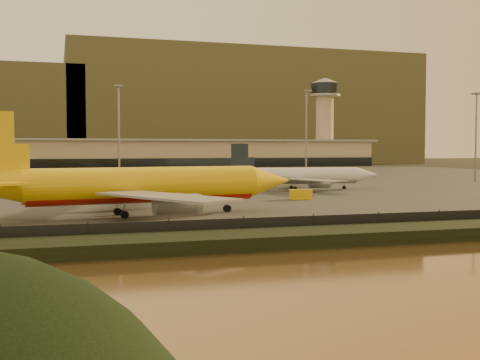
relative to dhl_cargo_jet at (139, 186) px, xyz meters
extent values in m
plane|color=black|center=(13.85, -11.81, -4.49)|extent=(900.00, 900.00, 0.00)
cube|color=black|center=(13.85, -28.81, -3.79)|extent=(320.00, 7.00, 1.40)
cube|color=#2D2D2D|center=(13.85, 83.19, -4.39)|extent=(320.00, 220.00, 0.20)
cube|color=black|center=(13.85, -24.81, -3.19)|extent=(300.00, 0.05, 2.20)
cube|color=tan|center=(13.85, 113.19, 1.71)|extent=(160.00, 22.00, 12.00)
cube|color=black|center=(13.85, 101.99, 0.71)|extent=(160.00, 0.60, 3.00)
cube|color=gray|center=(13.85, 113.19, 8.01)|extent=(164.00, 24.00, 0.60)
cylinder|color=tan|center=(83.85, 119.19, 10.71)|extent=(6.40, 6.40, 30.00)
cylinder|color=black|center=(83.85, 119.19, 27.46)|extent=(10.40, 10.40, 3.50)
cone|color=gray|center=(83.85, 119.19, 30.21)|extent=(11.20, 11.20, 2.00)
cylinder|color=gray|center=(83.85, 119.19, 24.91)|extent=(11.20, 11.20, 0.80)
cylinder|color=slate|center=(3.85, 68.19, 8.21)|extent=(0.50, 0.50, 25.00)
cube|color=slate|center=(3.85, 68.19, 20.91)|extent=(2.20, 2.20, 0.40)
cylinder|color=slate|center=(53.85, 66.19, 8.21)|extent=(0.50, 0.50, 25.00)
cube|color=slate|center=(53.85, 66.19, 20.91)|extent=(2.20, 2.20, 0.40)
cylinder|color=slate|center=(103.85, 60.19, 8.21)|extent=(0.50, 0.50, 25.00)
cube|color=slate|center=(103.85, 60.19, 20.91)|extent=(2.20, 2.20, 0.40)
cube|color=brown|center=(103.85, 328.19, 30.51)|extent=(220.00, 160.00, 70.00)
cylinder|color=#E6B30C|center=(0.87, 0.11, 0.26)|extent=(33.47, 8.86, 4.79)
cylinder|color=#B0150A|center=(0.87, 0.11, -0.58)|extent=(32.42, 7.70, 3.73)
cone|color=#E6B30C|center=(20.50, 2.56, 0.26)|extent=(6.99, 5.55, 4.79)
cube|color=#E6B30C|center=(-18.44, 2.52, 0.98)|extent=(5.38, 5.33, 0.29)
cube|color=#E6B30C|center=(-17.26, -6.98, 0.98)|extent=(6.10, 6.07, 0.29)
cube|color=gray|center=(-1.63, 12.64, -0.58)|extent=(11.54, 21.67, 0.29)
cylinder|color=gray|center=(1.04, 9.85, -1.89)|extent=(5.81, 3.30, 2.63)
cube|color=gray|center=(1.54, -12.65, -0.58)|extent=(15.71, 21.22, 0.29)
cylinder|color=gray|center=(3.44, -9.29, -1.89)|extent=(5.81, 3.30, 2.63)
cylinder|color=black|center=(13.43, 1.68, -3.76)|extent=(1.15, 0.96, 1.05)
cylinder|color=slate|center=(13.43, 1.68, -3.21)|extent=(0.18, 0.18, 2.15)
cylinder|color=black|center=(-2.29, -2.46, -3.76)|extent=(1.15, 0.96, 1.05)
cylinder|color=slate|center=(-2.29, -2.46, -3.21)|extent=(0.18, 0.18, 2.15)
cylinder|color=black|center=(-2.82, 1.82, -3.76)|extent=(1.15, 0.96, 1.05)
cylinder|color=slate|center=(-2.82, 1.82, -3.21)|extent=(0.18, 0.18, 2.15)
cylinder|color=silver|center=(43.91, 43.96, -0.91)|extent=(25.84, 6.35, 3.56)
cylinder|color=gray|center=(43.91, 43.96, -1.53)|extent=(25.05, 5.49, 2.77)
cone|color=silver|center=(59.11, 42.28, -0.91)|extent=(5.34, 4.08, 3.56)
cone|color=silver|center=(28.01, 45.72, -0.64)|extent=(6.75, 4.24, 3.56)
cube|color=black|center=(28.72, 45.64, 3.27)|extent=(3.92, 0.71, 6.22)
cube|color=silver|center=(29.81, 49.10, -0.38)|extent=(4.63, 4.54, 0.21)
cube|color=silver|center=(29.03, 42.03, -0.38)|extent=(4.17, 4.03, 0.21)
cube|color=gray|center=(44.28, 53.76, -1.53)|extent=(11.97, 16.45, 0.21)
cylinder|color=gray|center=(45.79, 51.18, -2.51)|extent=(4.46, 2.41, 1.96)
cube|color=gray|center=(42.13, 34.32, -1.53)|extent=(9.12, 16.75, 0.21)
cylinder|color=gray|center=(44.16, 36.51, -2.51)|extent=(4.46, 2.41, 1.96)
cylinder|color=black|center=(53.63, 42.89, -3.90)|extent=(0.85, 0.70, 0.78)
cylinder|color=slate|center=(53.63, 42.89, -3.49)|extent=(0.19, 0.19, 1.60)
cylinder|color=black|center=(41.09, 42.67, -3.90)|extent=(0.85, 0.70, 0.78)
cylinder|color=slate|center=(41.09, 42.67, -3.49)|extent=(0.19, 0.19, 1.60)
cylinder|color=black|center=(41.44, 45.85, -3.90)|extent=(0.85, 0.70, 0.78)
cylinder|color=slate|center=(41.44, 45.85, -3.49)|extent=(0.19, 0.19, 1.60)
cube|color=#E6B30C|center=(32.67, 19.13, -3.34)|extent=(4.59, 3.06, 1.90)
cube|color=silver|center=(3.55, 22.59, -3.44)|extent=(4.06, 2.60, 1.69)
camera|label=1|loc=(-10.87, -85.14, 5.26)|focal=45.00mm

